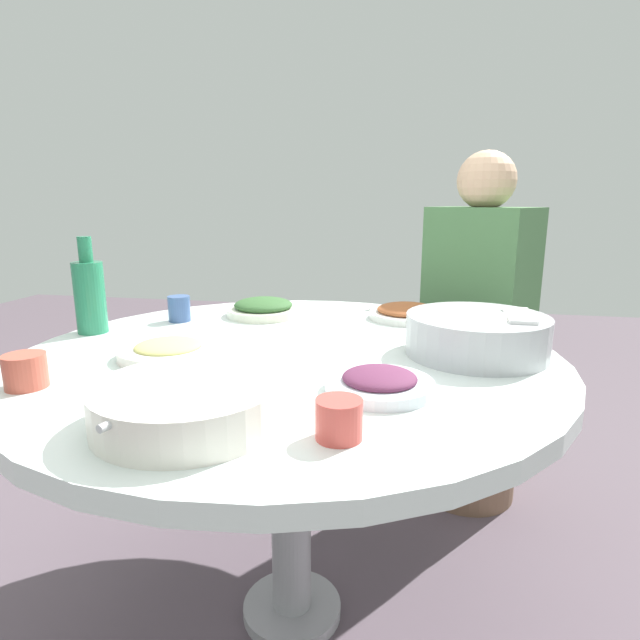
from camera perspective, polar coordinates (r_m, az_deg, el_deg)
ground at (r=1.57m, az=-3.09°, el=-29.58°), size 8.00×8.00×0.00m
round_dining_table at (r=1.23m, az=-3.46°, el=-6.75°), size 1.24×1.24×0.72m
rice_bowl at (r=1.22m, az=16.93°, el=-1.51°), size 0.32×0.32×0.10m
soup_bowl at (r=0.84m, az=-14.37°, el=-9.05°), size 0.31×0.30×0.07m
dish_noodles at (r=1.20m, az=-16.38°, el=-3.19°), size 0.22×0.22×0.04m
dish_greens at (r=1.57m, az=-6.27°, el=1.31°), size 0.22×0.22×0.05m
dish_eggplant at (r=0.96m, az=6.59°, el=-6.89°), size 0.20×0.20×0.04m
dish_stirfry at (r=1.54m, az=9.62°, el=0.84°), size 0.22×0.22×0.05m
green_bottle at (r=1.48m, az=-24.10°, el=2.58°), size 0.08×0.08×0.25m
tea_cup_near at (r=0.77m, az=2.11°, el=-10.89°), size 0.07×0.07×0.06m
tea_cup_far at (r=1.54m, az=-15.29°, el=1.22°), size 0.06×0.06×0.07m
tea_cup_side at (r=1.11m, az=-29.77°, el=-4.91°), size 0.08×0.08×0.06m
stool_for_diner_left at (r=2.00m, az=16.09°, el=-12.01°), size 0.34×0.34×0.46m
diner_left at (r=1.84m, az=17.17°, el=3.66°), size 0.46×0.46×0.76m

